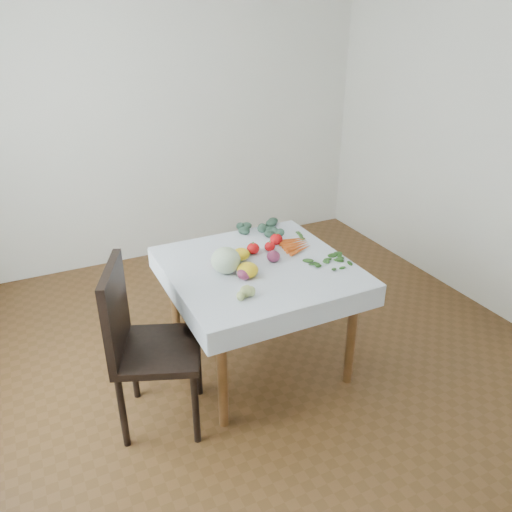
{
  "coord_description": "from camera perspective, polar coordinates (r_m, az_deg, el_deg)",
  "views": [
    {
      "loc": [
        -1.24,
        -2.52,
        2.2
      ],
      "look_at": [
        -0.01,
        0.0,
        0.82
      ],
      "focal_mm": 35.0,
      "sensor_mm": 36.0,
      "label": 1
    }
  ],
  "objects": [
    {
      "name": "heirloom_front",
      "position": [
        2.99,
        -0.95,
        -1.61
      ],
      "size": [
        0.14,
        0.14,
        0.09
      ],
      "primitive_type": "ellipsoid",
      "rotation": [
        0.0,
        0.0,
        -0.07
      ],
      "color": "yellow",
      "rests_on": "tablecloth"
    },
    {
      "name": "tomatillo_cluster",
      "position": [
        2.8,
        -1.1,
        -4.12
      ],
      "size": [
        0.15,
        0.13,
        0.05
      ],
      "color": "#CBD97D",
      "rests_on": "tablecloth"
    },
    {
      "name": "tomato_c",
      "position": [
        3.28,
        -0.33,
        0.86
      ],
      "size": [
        0.11,
        0.11,
        0.07
      ],
      "primitive_type": "ellipsoid",
      "rotation": [
        0.0,
        0.0,
        0.41
      ],
      "color": "red",
      "rests_on": "tablecloth"
    },
    {
      "name": "tomato_a",
      "position": [
        3.13,
        -4.07,
        -0.59
      ],
      "size": [
        0.09,
        0.09,
        0.07
      ],
      "primitive_type": "ellipsoid",
      "rotation": [
        0.0,
        0.0,
        0.18
      ],
      "color": "red",
      "rests_on": "tablecloth"
    },
    {
      "name": "tomato_d",
      "position": [
        3.33,
        1.57,
        1.09
      ],
      "size": [
        0.07,
        0.07,
        0.06
      ],
      "primitive_type": "ellipsoid",
      "rotation": [
        0.0,
        0.0,
        0.03
      ],
      "color": "red",
      "rests_on": "tablecloth"
    },
    {
      "name": "basil_bunch",
      "position": [
        3.21,
        8.55,
        -0.7
      ],
      "size": [
        0.28,
        0.19,
        0.01
      ],
      "color": "#26591C",
      "rests_on": "tablecloth"
    },
    {
      "name": "tomato_b",
      "position": [
        3.42,
        2.33,
        1.92
      ],
      "size": [
        0.12,
        0.12,
        0.08
      ],
      "primitive_type": "ellipsoid",
      "rotation": [
        0.0,
        0.0,
        0.41
      ],
      "color": "red",
      "rests_on": "tablecloth"
    },
    {
      "name": "chair",
      "position": [
        2.85,
        -13.1,
        -9.06
      ],
      "size": [
        0.6,
        0.6,
        1.02
      ],
      "color": "black",
      "rests_on": "ground"
    },
    {
      "name": "ground",
      "position": [
        3.56,
        0.24,
        -11.9
      ],
      "size": [
        4.0,
        4.0,
        0.0
      ],
      "primitive_type": "plane",
      "color": "brown"
    },
    {
      "name": "dill_bunch",
      "position": [
        3.23,
        -2.86,
        -0.14
      ],
      "size": [
        0.19,
        0.18,
        0.02
      ],
      "color": "#487133",
      "rests_on": "tablecloth"
    },
    {
      "name": "tablecloth",
      "position": [
        3.15,
        0.27,
        -1.07
      ],
      "size": [
        1.12,
        1.12,
        0.01
      ],
      "primitive_type": "cube",
      "color": "white",
      "rests_on": "table"
    },
    {
      "name": "heirloom_back",
      "position": [
        3.2,
        -1.7,
        0.22
      ],
      "size": [
        0.12,
        0.12,
        0.08
      ],
      "primitive_type": "ellipsoid",
      "rotation": [
        0.0,
        0.0,
        0.09
      ],
      "color": "yellow",
      "rests_on": "tablecloth"
    },
    {
      "name": "back_wall",
      "position": [
        4.76,
        -10.8,
        15.49
      ],
      "size": [
        4.0,
        0.04,
        2.7
      ],
      "primitive_type": "cube",
      "color": "silver",
      "rests_on": "ground"
    },
    {
      "name": "table",
      "position": [
        3.2,
        0.26,
        -2.65
      ],
      "size": [
        1.0,
        1.0,
        0.75
      ],
      "color": "brown",
      "rests_on": "ground"
    },
    {
      "name": "kale_bunch",
      "position": [
        3.62,
        0.97,
        3.05
      ],
      "size": [
        0.34,
        0.26,
        0.04
      ],
      "color": "#31513F",
      "rests_on": "tablecloth"
    },
    {
      "name": "onion_b",
      "position": [
        3.18,
        2.0,
        -0.02
      ],
      "size": [
        0.1,
        0.1,
        0.07
      ],
      "primitive_type": "ellipsoid",
      "rotation": [
        0.0,
        0.0,
        0.15
      ],
      "color": "#5C1A39",
      "rests_on": "tablecloth"
    },
    {
      "name": "carrot_bunch",
      "position": [
        3.41,
        4.66,
        1.35
      ],
      "size": [
        0.21,
        0.24,
        0.03
      ],
      "color": "orange",
      "rests_on": "tablecloth"
    },
    {
      "name": "cabbage",
      "position": [
        3.03,
        -3.48,
        -0.5
      ],
      "size": [
        0.19,
        0.19,
        0.16
      ],
      "primitive_type": "ellipsoid",
      "rotation": [
        0.0,
        0.0,
        -0.08
      ],
      "color": "silver",
      "rests_on": "tablecloth"
    },
    {
      "name": "onion_a",
      "position": [
        2.97,
        -1.35,
        -2.02
      ],
      "size": [
        0.11,
        0.11,
        0.07
      ],
      "primitive_type": "ellipsoid",
      "rotation": [
        0.0,
        0.0,
        -0.33
      ],
      "color": "#5C1A39",
      "rests_on": "tablecloth"
    }
  ]
}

